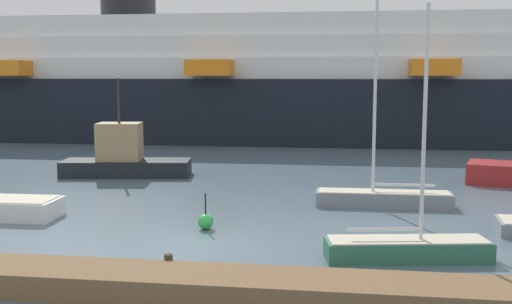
{
  "coord_description": "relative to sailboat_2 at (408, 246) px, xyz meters",
  "views": [
    {
      "loc": [
        4.9,
        -20.44,
        5.83
      ],
      "look_at": [
        0.0,
        12.81,
        1.63
      ],
      "focal_mm": 43.67,
      "sensor_mm": 36.0,
      "label": 1
    }
  ],
  "objects": [
    {
      "name": "ground_plane",
      "position": [
        -6.86,
        0.81,
        -0.44
      ],
      "size": [
        600.0,
        600.0,
        0.0
      ],
      "primitive_type": "plane",
      "color": "slate"
    },
    {
      "name": "dock_pier",
      "position": [
        -6.86,
        -4.29,
        -0.09
      ],
      "size": [
        23.36,
        2.13,
        0.82
      ],
      "color": "brown",
      "rests_on": "ground_plane"
    },
    {
      "name": "sailboat_2",
      "position": [
        0.0,
        0.0,
        0.0
      ],
      "size": [
        5.32,
        2.18,
        7.98
      ],
      "rotation": [
        0.0,
        0.0,
        0.18
      ],
      "color": "#2D6B51",
      "rests_on": "ground_plane"
    },
    {
      "name": "sailboat_3",
      "position": [
        -0.32,
        8.06,
        0.08
      ],
      "size": [
        5.97,
        1.41,
        10.06
      ],
      "rotation": [
        0.0,
        0.0,
        3.16
      ],
      "color": "gray",
      "rests_on": "ground_plane"
    },
    {
      "name": "fishing_boat_0",
      "position": [
        -14.68,
        14.43,
        0.6
      ],
      "size": [
        7.55,
        3.4,
        5.62
      ],
      "rotation": [
        0.0,
        0.0,
        3.29
      ],
      "color": "black",
      "rests_on": "ground_plane"
    },
    {
      "name": "channel_buoy_0",
      "position": [
        -7.2,
        2.86,
        -0.13
      ],
      "size": [
        0.59,
        0.59,
        1.39
      ],
      "color": "green",
      "rests_on": "ground_plane"
    },
    {
      "name": "cruise_ship",
      "position": [
        -4.44,
        36.7,
        4.56
      ],
      "size": [
        99.44,
        16.21,
        15.79
      ],
      "rotation": [
        0.0,
        0.0,
        0.01
      ],
      "color": "black",
      "rests_on": "ground_plane"
    }
  ]
}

